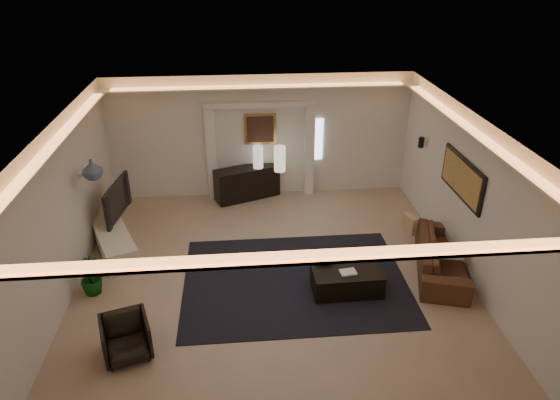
{
  "coord_description": "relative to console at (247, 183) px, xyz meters",
  "views": [
    {
      "loc": [
        -0.54,
        -7.56,
        5.41
      ],
      "look_at": [
        0.2,
        0.6,
        1.25
      ],
      "focal_mm": 32.04,
      "sensor_mm": 36.0,
      "label": 1
    }
  ],
  "objects": [
    {
      "name": "tv",
      "position": [
        -2.8,
        -1.47,
        0.42
      ],
      "size": [
        1.31,
        0.36,
        0.75
      ],
      "primitive_type": "imported",
      "rotation": [
        0.0,
        0.0,
        1.42
      ],
      "color": "black",
      "rests_on": "media_ledge"
    },
    {
      "name": "floor",
      "position": [
        0.35,
        -3.25,
        -0.4
      ],
      "size": [
        7.0,
        7.0,
        0.0
      ],
      "primitive_type": "plane",
      "color": "tan",
      "rests_on": "ground"
    },
    {
      "name": "console",
      "position": [
        0.0,
        0.0,
        0.0
      ],
      "size": [
        1.6,
        0.99,
        0.76
      ],
      "primitive_type": "cube",
      "rotation": [
        0.0,
        0.0,
        0.37
      ],
      "color": "black",
      "rests_on": "ground"
    },
    {
      "name": "throw_blanket",
      "position": [
        3.47,
        -3.6,
        0.15
      ],
      "size": [
        0.53,
        0.46,
        0.05
      ],
      "primitive_type": "cube",
      "rotation": [
        0.0,
        0.0,
        -0.17
      ],
      "color": "silver",
      "rests_on": "sofa"
    },
    {
      "name": "lamp_right",
      "position": [
        0.76,
        -0.24,
        0.69
      ],
      "size": [
        0.32,
        0.32,
        0.59
      ],
      "primitive_type": "cylinder",
      "rotation": [
        0.0,
        0.0,
        0.22
      ],
      "color": "beige",
      "rests_on": "console"
    },
    {
      "name": "wall_left",
      "position": [
        -3.15,
        -3.25,
        1.05
      ],
      "size": [
        0.0,
        7.0,
        7.0
      ],
      "primitive_type": "plane",
      "rotation": [
        1.57,
        0.0,
        1.57
      ],
      "color": "silver",
      "rests_on": "ground"
    },
    {
      "name": "figurine",
      "position": [
        -2.8,
        -0.88,
        0.24
      ],
      "size": [
        0.15,
        0.15,
        0.36
      ],
      "primitive_type": "cylinder",
      "rotation": [
        0.0,
        0.0,
        0.09
      ],
      "color": "#4A3021",
      "rests_on": "media_ledge"
    },
    {
      "name": "painting_canvas",
      "position": [
        0.35,
        0.19,
        1.25
      ],
      "size": [
        0.62,
        0.02,
        0.62
      ],
      "primitive_type": "cube",
      "color": "#4C2D1E",
      "rests_on": "wall_back"
    },
    {
      "name": "alcove_header",
      "position": [
        0.35,
        0.15,
        1.85
      ],
      "size": [
        2.52,
        0.2,
        0.12
      ],
      "primitive_type": "cube",
      "color": "silver",
      "rests_on": "wall_back"
    },
    {
      "name": "plant",
      "position": [
        -2.8,
        -3.48,
        -0.07
      ],
      "size": [
        0.52,
        0.52,
        0.67
      ],
      "primitive_type": "imported",
      "rotation": [
        0.0,
        0.0,
        0.66
      ],
      "color": "#0E3D0D",
      "rests_on": "ground"
    },
    {
      "name": "sofa",
      "position": [
        3.5,
        -3.35,
        -0.08
      ],
      "size": [
        2.31,
        1.43,
        0.63
      ],
      "primitive_type": "imported",
      "rotation": [
        0.0,
        0.0,
        1.28
      ],
      "color": "black",
      "rests_on": "ground"
    },
    {
      "name": "cove_soffit",
      "position": [
        0.35,
        -3.25,
        2.22
      ],
      "size": [
        7.0,
        7.0,
        0.04
      ],
      "primitive_type": "cube",
      "color": "silver",
      "rests_on": "ceiling"
    },
    {
      "name": "art_panel_gold",
      "position": [
        3.8,
        -2.95,
        1.3
      ],
      "size": [
        0.02,
        1.5,
        0.62
      ],
      "primitive_type": "cube",
      "color": "tan",
      "rests_on": "wall_right"
    },
    {
      "name": "wall_niche",
      "position": [
        -3.09,
        -1.85,
        1.25
      ],
      "size": [
        0.1,
        0.55,
        0.04
      ],
      "primitive_type": "cube",
      "color": "silver",
      "rests_on": "wall_left"
    },
    {
      "name": "daylight_slit",
      "position": [
        1.7,
        0.23,
        0.95
      ],
      "size": [
        0.25,
        0.03,
        1.0
      ],
      "primitive_type": "cube",
      "color": "white",
      "rests_on": "wall_back"
    },
    {
      "name": "wall_sconce",
      "position": [
        3.73,
        -1.05,
        1.28
      ],
      "size": [
        0.12,
        0.12,
        0.22
      ],
      "primitive_type": "cylinder",
      "color": "black",
      "rests_on": "wall_right"
    },
    {
      "name": "area_rug",
      "position": [
        0.75,
        -3.45,
        -0.39
      ],
      "size": [
        4.0,
        3.0,
        0.01
      ],
      "primitive_type": "cube",
      "color": "black",
      "rests_on": "ground"
    },
    {
      "name": "ceiling",
      "position": [
        0.35,
        -3.25,
        2.5
      ],
      "size": [
        7.0,
        7.0,
        0.0
      ],
      "primitive_type": "plane",
      "rotation": [
        3.14,
        0.0,
        0.0
      ],
      "color": "white",
      "rests_on": "ground"
    },
    {
      "name": "bowl",
      "position": [
        1.26,
        -3.5,
        0.05
      ],
      "size": [
        0.32,
        0.32,
        0.08
      ],
      "primitive_type": "imported",
      "rotation": [
        0.0,
        0.0,
        0.02
      ],
      "color": "black",
      "rests_on": "coffee_table"
    },
    {
      "name": "wall_front",
      "position": [
        0.35,
        -6.75,
        1.05
      ],
      "size": [
        7.0,
        0.0,
        7.0
      ],
      "primitive_type": "plane",
      "rotation": [
        -1.57,
        0.0,
        0.0
      ],
      "color": "silver",
      "rests_on": "ground"
    },
    {
      "name": "coffee_table",
      "position": [
        1.61,
        -3.83,
        -0.2
      ],
      "size": [
        1.21,
        0.67,
        0.45
      ],
      "primitive_type": "cube",
      "rotation": [
        0.0,
        0.0,
        0.02
      ],
      "color": "black",
      "rests_on": "ground"
    },
    {
      "name": "throw_pillow",
      "position": [
        3.12,
        -2.54,
        0.15
      ],
      "size": [
        0.21,
        0.37,
        0.36
      ],
      "primitive_type": "cube",
      "rotation": [
        0.0,
        0.0,
        0.3
      ],
      "color": "tan",
      "rests_on": "sofa"
    },
    {
      "name": "wall_right",
      "position": [
        3.85,
        -3.25,
        1.05
      ],
      "size": [
        0.0,
        7.0,
        7.0
      ],
      "primitive_type": "plane",
      "rotation": [
        1.57,
        0.0,
        -1.57
      ],
      "color": "silver",
      "rests_on": "ground"
    },
    {
      "name": "pilaster_right",
      "position": [
        1.5,
        0.15,
        0.7
      ],
      "size": [
        0.22,
        0.2,
        2.2
      ],
      "primitive_type": "cube",
      "color": "silver",
      "rests_on": "ground"
    },
    {
      "name": "media_ledge",
      "position": [
        -2.8,
        -1.91,
        -0.18
      ],
      "size": [
        1.43,
        2.33,
        0.43
      ],
      "primitive_type": "cube",
      "rotation": [
        0.0,
        0.0,
        0.4
      ],
      "color": "silver",
      "rests_on": "ground"
    },
    {
      "name": "ginger_jar",
      "position": [
        -2.8,
        -2.34,
        1.46
      ],
      "size": [
        0.39,
        0.39,
        0.38
      ],
      "primitive_type": "imported",
      "rotation": [
        0.0,
        0.0,
        -0.09
      ],
      "color": "slate",
      "rests_on": "wall_niche"
    },
    {
      "name": "magazine",
      "position": [
        1.61,
        -3.89,
        0.02
      ],
      "size": [
        0.29,
        0.23,
        0.03
      ],
      "primitive_type": "cube",
      "rotation": [
        0.0,
        0.0,
        0.13
      ],
      "color": "white",
      "rests_on": "coffee_table"
    },
    {
      "name": "wall_back",
      "position": [
        0.35,
        0.25,
        1.05
      ],
      "size": [
        7.0,
        0.0,
        7.0
      ],
      "primitive_type": "plane",
      "rotation": [
        1.57,
        0.0,
        0.0
      ],
      "color": "silver",
      "rests_on": "ground"
    },
    {
      "name": "painting_frame",
      "position": [
        0.35,
        0.22,
        1.25
      ],
      "size": [
        0.74,
        0.04,
        0.74
      ],
      "primitive_type": "cube",
      "color": "tan",
      "rests_on": "wall_back"
    },
    {
      "name": "armchair",
      "position": [
        -1.93,
        -5.04,
        -0.09
      ],
      "size": [
        0.84,
        0.86,
        0.63
      ],
      "primitive_type": "imported",
      "rotation": [
        0.0,
        0.0,
        0.3
      ],
      "color": "black",
      "rests_on": "ground"
    },
    {
      "name": "pilaster_left",
      "position": [
        -0.8,
        0.15,
        0.7
      ],
      "size": [
        0.22,
        0.2,
        2.2
      ],
      "primitive_type": "cube",
      "color": "silver",
      "rests_on": "ground"
    },
    {
      "name": "art_panel_frame",
      "position": [
        3.82,
        -2.95,
        1.3
      ],
      "size": [
        0.04,
        1.64,
        0.74
      ],
      "primitive_type": "cube",
      "color": "black",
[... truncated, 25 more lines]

